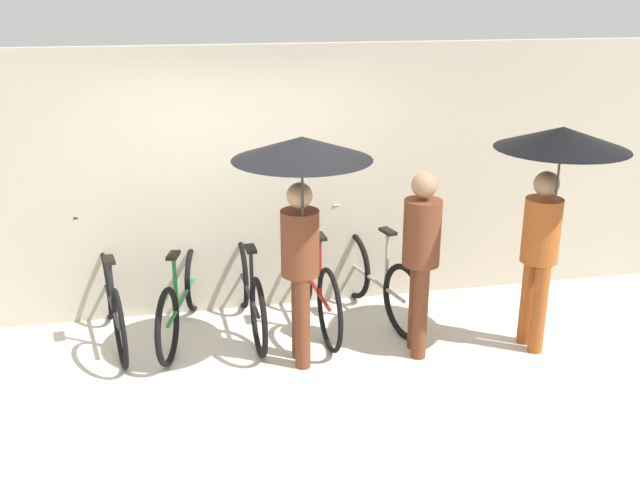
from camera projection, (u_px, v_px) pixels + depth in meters
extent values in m
plane|color=beige|center=(268.00, 395.00, 5.70)|extent=(30.00, 30.00, 0.00)
cube|color=#B2A893|center=(240.00, 183.00, 6.88)|extent=(11.69, 0.12, 2.59)
torus|color=black|center=(106.00, 284.00, 6.93)|extent=(0.17, 0.70, 0.70)
torus|color=black|center=(120.00, 329.00, 6.03)|extent=(0.17, 0.70, 0.70)
cylinder|color=black|center=(112.00, 305.00, 6.48)|extent=(0.23, 1.02, 0.04)
cylinder|color=black|center=(112.00, 288.00, 6.24)|extent=(0.04, 0.04, 0.49)
cube|color=black|center=(109.00, 260.00, 6.15)|extent=(0.13, 0.21, 0.03)
cylinder|color=black|center=(102.00, 251.00, 6.81)|extent=(0.04, 0.04, 0.70)
cylinder|color=black|center=(98.00, 216.00, 6.69)|extent=(0.44, 0.11, 0.03)
torus|color=black|center=(194.00, 277.00, 7.12)|extent=(0.22, 0.68, 0.68)
torus|color=black|center=(168.00, 327.00, 6.09)|extent=(0.22, 0.68, 0.68)
cylinder|color=#19662D|center=(182.00, 300.00, 6.61)|extent=(0.30, 1.07, 0.04)
cylinder|color=#19662D|center=(175.00, 283.00, 6.34)|extent=(0.04, 0.04, 0.50)
cube|color=black|center=(173.00, 255.00, 6.25)|extent=(0.14, 0.22, 0.03)
cylinder|color=#19662D|center=(192.00, 245.00, 7.01)|extent=(0.04, 0.04, 0.68)
cylinder|color=#19662D|center=(190.00, 213.00, 6.89)|extent=(0.43, 0.13, 0.03)
torus|color=black|center=(241.00, 273.00, 7.18)|extent=(0.08, 0.72, 0.71)
torus|color=black|center=(259.00, 317.00, 6.23)|extent=(0.08, 0.72, 0.71)
cylinder|color=black|center=(249.00, 294.00, 6.70)|extent=(0.08, 1.05, 0.04)
cylinder|color=black|center=(252.00, 276.00, 6.45)|extent=(0.04, 0.04, 0.50)
cube|color=black|center=(251.00, 249.00, 6.36)|extent=(0.10, 0.20, 0.03)
cylinder|color=black|center=(240.00, 241.00, 7.06)|extent=(0.04, 0.04, 0.69)
cylinder|color=black|center=(239.00, 208.00, 6.95)|extent=(0.44, 0.05, 0.03)
torus|color=black|center=(302.00, 267.00, 7.28)|extent=(0.08, 0.77, 0.76)
torus|color=black|center=(330.00, 310.00, 6.31)|extent=(0.08, 0.77, 0.76)
cylinder|color=maroon|center=(315.00, 287.00, 6.79)|extent=(0.09, 1.06, 0.04)
cylinder|color=maroon|center=(320.00, 267.00, 6.53)|extent=(0.04, 0.04, 0.56)
cube|color=black|center=(320.00, 236.00, 6.43)|extent=(0.10, 0.20, 0.03)
cylinder|color=maroon|center=(302.00, 235.00, 7.16)|extent=(0.04, 0.04, 0.69)
cylinder|color=maroon|center=(302.00, 203.00, 7.05)|extent=(0.44, 0.05, 0.03)
torus|color=black|center=(352.00, 265.00, 7.40)|extent=(0.23, 0.71, 0.72)
torus|color=black|center=(404.00, 302.00, 6.53)|extent=(0.23, 0.71, 0.72)
cylinder|color=#A59E93|center=(377.00, 282.00, 6.96)|extent=(0.28, 1.00, 0.04)
cylinder|color=#A59E93|center=(387.00, 261.00, 6.72)|extent=(0.04, 0.04, 0.57)
cube|color=black|center=(388.00, 231.00, 6.62)|extent=(0.14, 0.22, 0.03)
cylinder|color=#A59E93|center=(353.00, 234.00, 7.28)|extent=(0.04, 0.04, 0.67)
cylinder|color=#A59E93|center=(353.00, 203.00, 7.17)|extent=(0.43, 0.13, 0.03)
cylinder|color=brown|center=(299.00, 314.00, 6.16)|extent=(0.13, 0.13, 0.82)
cylinder|color=brown|center=(303.00, 323.00, 6.00)|extent=(0.13, 0.13, 0.82)
cylinder|color=brown|center=(300.00, 243.00, 5.85)|extent=(0.32, 0.32, 0.56)
sphere|color=tan|center=(300.00, 196.00, 5.71)|extent=(0.21, 0.21, 0.21)
cylinder|color=#332D28|center=(303.00, 203.00, 5.59)|extent=(0.02, 0.02, 0.70)
cone|color=black|center=(302.00, 148.00, 5.44)|extent=(1.10, 1.10, 0.18)
cylinder|color=brown|center=(416.00, 305.00, 6.32)|extent=(0.13, 0.13, 0.84)
cylinder|color=brown|center=(420.00, 313.00, 6.15)|extent=(0.13, 0.13, 0.84)
cylinder|color=brown|center=(422.00, 233.00, 6.00)|extent=(0.32, 0.32, 0.57)
sphere|color=#997051|center=(424.00, 185.00, 5.86)|extent=(0.22, 0.22, 0.22)
cylinder|color=#9E4C1E|center=(528.00, 301.00, 6.41)|extent=(0.13, 0.13, 0.83)
cylinder|color=#9E4C1E|center=(539.00, 309.00, 6.25)|extent=(0.13, 0.13, 0.83)
cylinder|color=#9E4C1E|center=(541.00, 230.00, 6.10)|extent=(0.32, 0.32, 0.57)
sphere|color=#997051|center=(547.00, 184.00, 5.96)|extent=(0.22, 0.22, 0.22)
cylinder|color=#332D28|center=(556.00, 191.00, 5.84)|extent=(0.02, 0.02, 0.71)
cone|color=black|center=(562.00, 138.00, 5.69)|extent=(1.08, 1.08, 0.18)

